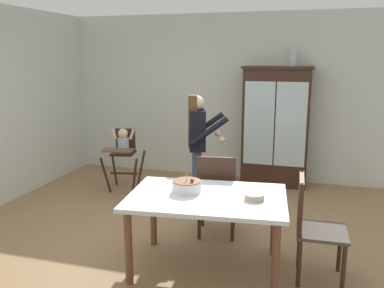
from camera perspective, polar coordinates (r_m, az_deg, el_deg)
ground_plane at (r=4.68m, az=-2.89°, el=-13.21°), size 6.24×6.24×0.00m
wall_back at (r=6.79m, az=4.33°, el=6.64°), size 5.32×0.06×2.70m
china_cabinet at (r=6.46m, az=11.73°, el=2.46°), size 1.07×0.48×1.87m
ceramic_vase at (r=6.36m, az=14.08°, el=11.70°), size 0.13×0.13×0.27m
high_chair_with_toddler at (r=6.21m, az=-9.69°, el=-0.53°), size 0.67×0.76×0.95m
adult_person at (r=5.25m, az=0.77°, el=0.81°), size 0.62×0.61×1.53m
dining_table at (r=3.83m, az=2.10°, el=-8.57°), size 1.55×1.12×0.74m
birthday_cake at (r=3.89m, az=-0.74°, el=-5.95°), size 0.28×0.28×0.19m
serving_bowl at (r=3.73m, az=8.78°, el=-7.32°), size 0.18×0.18×0.05m
dining_chair_far_side at (r=4.52m, az=3.51°, el=-6.53°), size 0.50×0.50×0.96m
dining_chair_right_end at (r=3.86m, az=16.42°, el=-10.41°), size 0.45×0.45×0.96m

